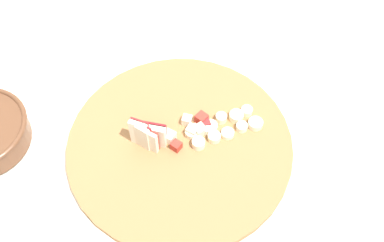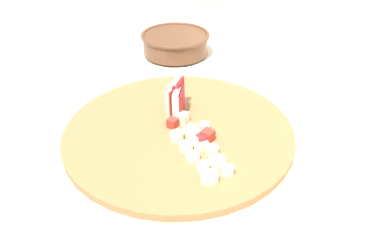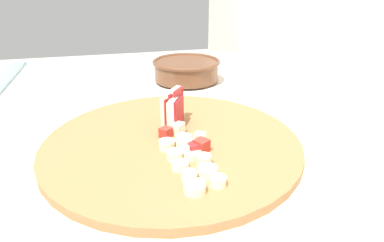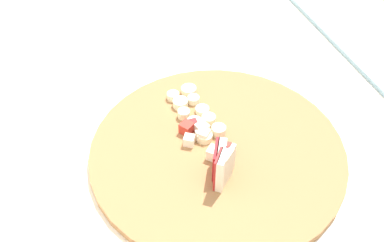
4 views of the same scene
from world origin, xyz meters
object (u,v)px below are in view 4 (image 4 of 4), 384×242
at_px(apple_wedge_fan, 222,165).
at_px(apple_dice_pile, 201,136).
at_px(banana_slice_rows, 195,112).
at_px(cutting_board, 216,152).

bearing_deg(apple_wedge_fan, apple_dice_pile, 1.73).
bearing_deg(apple_wedge_fan, banana_slice_rows, -2.62).
height_order(apple_dice_pile, banana_slice_rows, apple_dice_pile).
distance_m(apple_dice_pile, banana_slice_rows, 0.07).
bearing_deg(apple_dice_pile, apple_wedge_fan, -178.27).
bearing_deg(banana_slice_rows, cutting_board, -175.56).
relative_size(cutting_board, apple_wedge_fan, 6.37).
height_order(cutting_board, apple_dice_pile, apple_dice_pile).
relative_size(apple_wedge_fan, banana_slice_rows, 0.44).
xyz_separation_m(cutting_board, apple_dice_pile, (0.03, 0.02, 0.02)).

